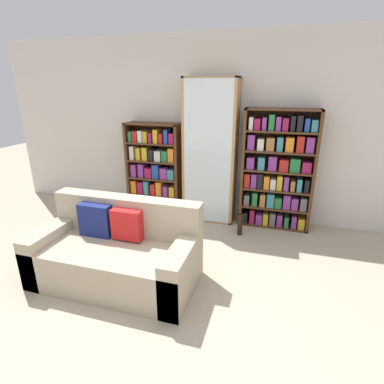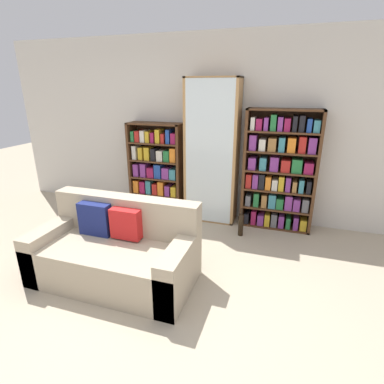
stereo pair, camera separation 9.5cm
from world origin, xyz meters
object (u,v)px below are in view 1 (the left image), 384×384
object	(u,v)px
couch	(117,254)
display_cabinet	(210,152)
bookshelf_right	(277,172)
wine_bottle	(240,224)
bookshelf_left	(155,171)

from	to	relation	value
couch	display_cabinet	size ratio (longest dim) A/B	0.80
display_cabinet	bookshelf_right	size ratio (longest dim) A/B	1.24
wine_bottle	bookshelf_left	bearing A→B (deg)	162.33
display_cabinet	wine_bottle	bearing A→B (deg)	-39.35
bookshelf_left	bookshelf_right	distance (m)	1.89
couch	wine_bottle	distance (m)	1.78
display_cabinet	bookshelf_right	xyz separation A→B (m)	(0.98, 0.02, -0.23)
bookshelf_left	display_cabinet	distance (m)	0.98
bookshelf_left	wine_bottle	distance (m)	1.62
couch	display_cabinet	bearing A→B (deg)	73.00
wine_bottle	couch	bearing A→B (deg)	-128.67
bookshelf_left	bookshelf_right	size ratio (longest dim) A/B	0.85
display_cabinet	wine_bottle	world-z (taller)	display_cabinet
couch	bookshelf_left	xyz separation A→B (m)	(-0.35, 1.85, 0.39)
couch	bookshelf_left	world-z (taller)	bookshelf_left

